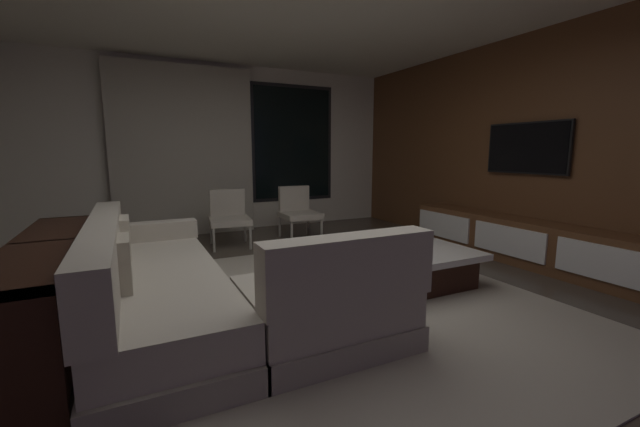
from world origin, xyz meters
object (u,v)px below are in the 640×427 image
at_px(coffee_table, 404,264).
at_px(media_console, 524,242).
at_px(sectional_couch, 198,292).
at_px(mounted_tv, 527,148).
at_px(accent_chair_near_window, 298,209).
at_px(book_stack_on_coffee_table, 405,239).
at_px(accent_chair_by_curtain, 229,215).
at_px(console_table_behind_couch, 50,290).

relative_size(coffee_table, media_console, 0.37).
height_order(sectional_couch, coffee_table, sectional_couch).
bearing_deg(coffee_table, mounted_tv, 3.34).
xyz_separation_m(sectional_couch, accent_chair_near_window, (1.89, 2.57, 0.14)).
height_order(book_stack_on_coffee_table, accent_chair_by_curtain, accent_chair_by_curtain).
xyz_separation_m(accent_chair_by_curtain, mounted_tv, (3.08, -2.25, 0.92)).
relative_size(coffee_table, accent_chair_near_window, 1.49).
distance_m(sectional_couch, book_stack_on_coffee_table, 2.15).
bearing_deg(console_table_behind_couch, accent_chair_near_window, 41.08).
bearing_deg(console_table_behind_couch, mounted_tv, 1.90).
xyz_separation_m(coffee_table, book_stack_on_coffee_table, (0.10, 0.12, 0.23)).
height_order(media_console, mounted_tv, mounted_tv).
bearing_deg(media_console, console_table_behind_couch, 179.52).
bearing_deg(book_stack_on_coffee_table, mounted_tv, -0.26).
bearing_deg(console_table_behind_couch, coffee_table, 0.98).
height_order(sectional_couch, book_stack_on_coffee_table, sectional_couch).
xyz_separation_m(coffee_table, console_table_behind_couch, (-2.94, -0.05, 0.22)).
bearing_deg(sectional_couch, media_console, 1.39).
bearing_deg(accent_chair_near_window, mounted_tv, -48.56).
height_order(accent_chair_near_window, accent_chair_by_curtain, same).
bearing_deg(mounted_tv, coffee_table, -176.66).
xyz_separation_m(sectional_couch, book_stack_on_coffee_table, (2.13, 0.30, 0.12)).
height_order(mounted_tv, console_table_behind_couch, mounted_tv).
relative_size(book_stack_on_coffee_table, console_table_behind_couch, 0.13).
distance_m(accent_chair_by_curtain, mounted_tv, 3.92).
distance_m(sectional_couch, console_table_behind_couch, 0.93).
relative_size(accent_chair_by_curtain, mounted_tv, 0.74).
bearing_deg(accent_chair_by_curtain, mounted_tv, -36.13).
bearing_deg(accent_chair_by_curtain, media_console, -40.17).
xyz_separation_m(media_console, console_table_behind_couch, (-4.63, 0.04, 0.16)).
relative_size(coffee_table, accent_chair_by_curtain, 1.49).
distance_m(accent_chair_near_window, console_table_behind_couch, 3.71).
height_order(coffee_table, media_console, media_console).
bearing_deg(accent_chair_near_window, sectional_couch, -126.29).
distance_m(book_stack_on_coffee_table, mounted_tv, 2.00).
bearing_deg(console_table_behind_couch, book_stack_on_coffee_table, 3.15).
height_order(sectional_couch, console_table_behind_couch, sectional_couch).
xyz_separation_m(coffee_table, media_console, (1.69, -0.09, 0.06)).
xyz_separation_m(accent_chair_by_curtain, console_table_behind_couch, (-1.74, -2.41, -0.02)).
bearing_deg(coffee_table, accent_chair_near_window, 93.40).
relative_size(sectional_couch, accent_chair_near_window, 3.21).
distance_m(book_stack_on_coffee_table, media_console, 1.61).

